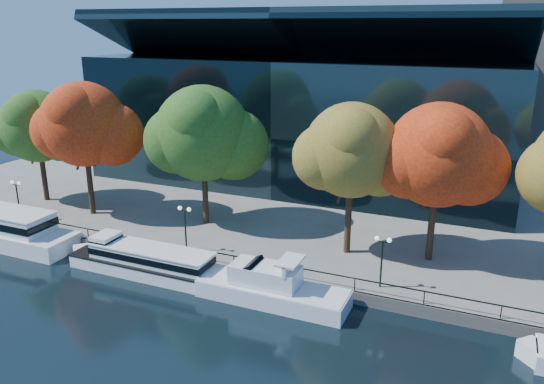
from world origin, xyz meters
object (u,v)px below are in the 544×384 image
at_px(tree_4, 440,158).
at_px(lamp_0, 17,191).
at_px(lamp_2, 382,250).
at_px(large_vessel, 5,228).
at_px(tree_0, 38,128).
at_px(cruiser_near, 266,286).
at_px(tree_2, 204,136).
at_px(lamp_1, 185,218).
at_px(tree_3, 353,153).
at_px(tour_boat, 143,259).
at_px(tree_1, 85,126).

distance_m(tree_4, lamp_0, 40.16).
bearing_deg(lamp_2, large_vessel, -174.50).
relative_size(large_vessel, tree_0, 1.28).
relative_size(tree_0, lamp_2, 3.02).
bearing_deg(cruiser_near, tree_4, 43.41).
distance_m(tree_2, lamp_1, 8.87).
bearing_deg(tree_3, tour_boat, -150.55).
bearing_deg(tour_boat, lamp_2, 9.99).
bearing_deg(tree_4, large_vessel, -165.38).
height_order(large_vessel, tree_0, tree_0).
bearing_deg(large_vessel, lamp_1, 10.64).
xyz_separation_m(tree_2, lamp_1, (1.65, -6.51, -5.79)).
bearing_deg(lamp_1, lamp_0, 180.00).
bearing_deg(lamp_2, cruiser_near, -155.33).
distance_m(tree_3, lamp_0, 33.44).
relative_size(large_vessel, tree_2, 1.16).
relative_size(tree_1, tree_4, 1.03).
distance_m(tree_4, lamp_2, 9.12).
bearing_deg(cruiser_near, lamp_0, 172.93).
distance_m(large_vessel, tour_boat, 15.65).
bearing_deg(tour_boat, lamp_0, 169.10).
relative_size(tree_1, lamp_0, 3.36).
bearing_deg(tree_1, tree_2, 10.31).
relative_size(large_vessel, tree_4, 1.19).
distance_m(tour_boat, tree_2, 13.06).
relative_size(cruiser_near, tree_4, 0.97).
bearing_deg(large_vessel, tree_1, 63.15).
bearing_deg(tree_3, cruiser_near, -113.84).
relative_size(tree_4, lamp_0, 3.26).
bearing_deg(tree_2, lamp_1, -75.80).
height_order(tree_0, tree_2, tree_2).
xyz_separation_m(lamp_1, lamp_2, (16.90, 0.00, 0.00)).
height_order(large_vessel, tour_boat, large_vessel).
height_order(tree_4, lamp_0, tree_4).
height_order(tour_boat, lamp_0, lamp_0).
relative_size(lamp_0, lamp_2, 1.00).
distance_m(tree_0, lamp_0, 8.06).
distance_m(cruiser_near, tree_3, 12.92).
height_order(tree_3, lamp_1, tree_3).
relative_size(tree_0, lamp_0, 3.02).
distance_m(tree_0, lamp_1, 23.08).
bearing_deg(large_vessel, tour_boat, -0.05).
distance_m(large_vessel, lamp_1, 18.23).
relative_size(tree_1, lamp_2, 3.36).
bearing_deg(tree_0, lamp_1, -14.87).
bearing_deg(tree_4, lamp_1, -161.91).
xyz_separation_m(tour_boat, lamp_2, (19.00, 3.35, 2.77)).
bearing_deg(tree_0, lamp_0, -68.60).
bearing_deg(lamp_1, tour_boat, -122.14).
bearing_deg(tree_0, cruiser_near, -16.80).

